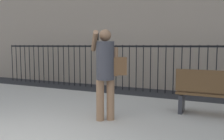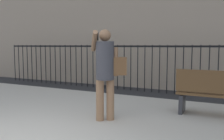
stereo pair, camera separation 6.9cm
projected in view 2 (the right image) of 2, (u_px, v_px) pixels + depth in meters
sidewalk at (83, 117)px, 5.10m from camera, size 28.00×4.40×0.15m
iron_fence at (141, 62)px, 8.32m from camera, size 12.03×0.04×1.60m
pedestrian_on_phone at (106, 68)px, 4.57m from camera, size 0.72×0.64×1.73m
street_bench at (218, 93)px, 4.78m from camera, size 1.60×0.45×0.95m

